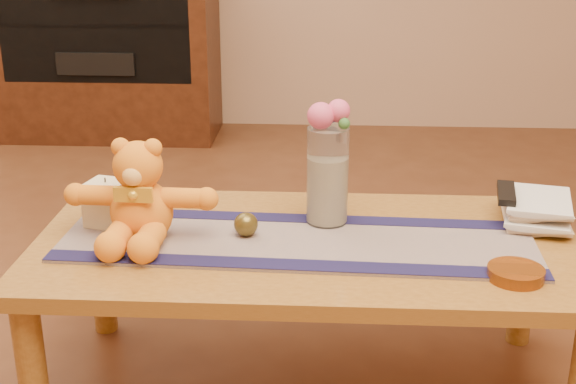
# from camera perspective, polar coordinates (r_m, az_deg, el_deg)

# --- Properties ---
(coffee_table_top) EXTENTS (1.40, 0.70, 0.04)m
(coffee_table_top) POSITION_cam_1_polar(r_m,az_deg,el_deg) (2.00, 1.43, -4.05)
(coffee_table_top) COLOR brown
(coffee_table_top) RESTS_ON floor
(table_leg_fl) EXTENTS (0.07, 0.07, 0.41)m
(table_leg_fl) POSITION_cam_1_polar(r_m,az_deg,el_deg) (1.98, -18.23, -12.84)
(table_leg_fl) COLOR brown
(table_leg_fl) RESTS_ON floor
(table_leg_bl) EXTENTS (0.07, 0.07, 0.41)m
(table_leg_bl) POSITION_cam_1_polar(r_m,az_deg,el_deg) (2.46, -13.54, -5.59)
(table_leg_bl) COLOR brown
(table_leg_bl) RESTS_ON floor
(table_leg_br) EXTENTS (0.07, 0.07, 0.41)m
(table_leg_br) POSITION_cam_1_polar(r_m,az_deg,el_deg) (2.43, 16.94, -6.23)
(table_leg_br) COLOR brown
(table_leg_br) RESTS_ON floor
(persian_runner) EXTENTS (1.21, 0.39, 0.01)m
(persian_runner) POSITION_cam_1_polar(r_m,az_deg,el_deg) (1.97, 0.68, -3.67)
(persian_runner) COLOR #1A1F49
(persian_runner) RESTS_ON coffee_table_top
(runner_border_near) EXTENTS (1.20, 0.10, 0.00)m
(runner_border_near) POSITION_cam_1_polar(r_m,az_deg,el_deg) (1.84, 0.31, -5.35)
(runner_border_near) COLOR #16133B
(runner_border_near) RESTS_ON persian_runner
(runner_border_far) EXTENTS (1.20, 0.10, 0.00)m
(runner_border_far) POSITION_cam_1_polar(r_m,az_deg,el_deg) (2.11, 1.00, -1.94)
(runner_border_far) COLOR #16133B
(runner_border_far) RESTS_ON persian_runner
(teddy_bear) EXTENTS (0.38, 0.31, 0.25)m
(teddy_bear) POSITION_cam_1_polar(r_m,az_deg,el_deg) (1.98, -10.80, 0.06)
(teddy_bear) COLOR orange
(teddy_bear) RESTS_ON persian_runner
(pillar_candle) EXTENTS (0.12, 0.12, 0.12)m
(pillar_candle) POSITION_cam_1_polar(r_m,az_deg,el_deg) (2.11, -13.15, -0.78)
(pillar_candle) COLOR beige
(pillar_candle) RESTS_ON persian_runner
(candle_wick) EXTENTS (0.00, 0.00, 0.01)m
(candle_wick) POSITION_cam_1_polar(r_m,az_deg,el_deg) (2.09, -13.29, 0.86)
(candle_wick) COLOR black
(candle_wick) RESTS_ON pillar_candle
(glass_vase) EXTENTS (0.11, 0.11, 0.26)m
(glass_vase) POSITION_cam_1_polar(r_m,az_deg,el_deg) (2.04, 2.92, 1.20)
(glass_vase) COLOR silver
(glass_vase) RESTS_ON persian_runner
(potpourri_fill) EXTENTS (0.09, 0.09, 0.18)m
(potpourri_fill) POSITION_cam_1_polar(r_m,az_deg,el_deg) (2.06, 2.90, 0.17)
(potpourri_fill) COLOR beige
(potpourri_fill) RESTS_ON glass_vase
(rose_left) EXTENTS (0.07, 0.07, 0.07)m
(rose_left) POSITION_cam_1_polar(r_m,az_deg,el_deg) (1.99, 2.42, 5.62)
(rose_left) COLOR #D54B78
(rose_left) RESTS_ON glass_vase
(rose_right) EXTENTS (0.06, 0.06, 0.06)m
(rose_right) POSITION_cam_1_polar(r_m,az_deg,el_deg) (2.00, 3.73, 5.98)
(rose_right) COLOR #D54B78
(rose_right) RESTS_ON glass_vase
(blue_flower_back) EXTENTS (0.04, 0.04, 0.04)m
(blue_flower_back) POSITION_cam_1_polar(r_m,az_deg,el_deg) (2.03, 3.29, 5.73)
(blue_flower_back) COLOR #524FAB
(blue_flower_back) RESTS_ON glass_vase
(blue_flower_side) EXTENTS (0.04, 0.04, 0.04)m
(blue_flower_side) POSITION_cam_1_polar(r_m,az_deg,el_deg) (2.02, 2.14, 5.43)
(blue_flower_side) COLOR #524FAB
(blue_flower_side) RESTS_ON glass_vase
(leaf_sprig) EXTENTS (0.03, 0.03, 0.03)m
(leaf_sprig) POSITION_cam_1_polar(r_m,az_deg,el_deg) (1.98, 4.15, 5.03)
(leaf_sprig) COLOR #33662D
(leaf_sprig) RESTS_ON glass_vase
(bronze_ball) EXTENTS (0.08, 0.08, 0.06)m
(bronze_ball) POSITION_cam_1_polar(r_m,az_deg,el_deg) (1.99, -3.11, -2.38)
(bronze_ball) COLOR #4F431A
(bronze_ball) RESTS_ON persian_runner
(book_bottom) EXTENTS (0.19, 0.24, 0.02)m
(book_bottom) POSITION_cam_1_polar(r_m,az_deg,el_deg) (2.19, 15.55, -1.81)
(book_bottom) COLOR beige
(book_bottom) RESTS_ON coffee_table_top
(book_lower) EXTENTS (0.22, 0.26, 0.02)m
(book_lower) POSITION_cam_1_polar(r_m,az_deg,el_deg) (2.18, 15.73, -1.40)
(book_lower) COLOR beige
(book_lower) RESTS_ON book_bottom
(book_upper) EXTENTS (0.18, 0.23, 0.02)m
(book_upper) POSITION_cam_1_polar(r_m,az_deg,el_deg) (2.18, 15.48, -0.84)
(book_upper) COLOR beige
(book_upper) RESTS_ON book_lower
(book_top) EXTENTS (0.21, 0.25, 0.02)m
(book_top) POSITION_cam_1_polar(r_m,az_deg,el_deg) (2.16, 15.79, -0.44)
(book_top) COLOR beige
(book_top) RESTS_ON book_upper
(tv_remote) EXTENTS (0.07, 0.17, 0.02)m
(tv_remote) POSITION_cam_1_polar(r_m,az_deg,el_deg) (2.15, 15.74, -0.07)
(tv_remote) COLOR black
(tv_remote) RESTS_ON book_top
(amber_dish) EXTENTS (0.17, 0.17, 0.03)m
(amber_dish) POSITION_cam_1_polar(r_m,az_deg,el_deg) (1.86, 16.38, -5.76)
(amber_dish) COLOR #BF5914
(amber_dish) RESTS_ON coffee_table_top
(media_cabinet) EXTENTS (1.20, 0.50, 1.10)m
(media_cabinet) POSITION_cam_1_polar(r_m,az_deg,el_deg) (4.54, -13.13, 10.86)
(media_cabinet) COLOR black
(media_cabinet) RESTS_ON floor
(cabinet_cavity) EXTENTS (1.02, 0.03, 0.61)m
(cabinet_cavity) POSITION_cam_1_polar(r_m,az_deg,el_deg) (4.30, -14.10, 11.76)
(cabinet_cavity) COLOR black
(cabinet_cavity) RESTS_ON media_cabinet
(cabinet_shelf) EXTENTS (1.02, 0.20, 0.02)m
(cabinet_shelf) POSITION_cam_1_polar(r_m,az_deg,el_deg) (4.38, -13.78, 11.94)
(cabinet_shelf) COLOR black
(cabinet_shelf) RESTS_ON media_cabinet
(stereo_lower) EXTENTS (0.42, 0.28, 0.12)m
(stereo_lower) POSITION_cam_1_polar(r_m,az_deg,el_deg) (4.43, -13.49, 9.45)
(stereo_lower) COLOR black
(stereo_lower) RESTS_ON media_cabinet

